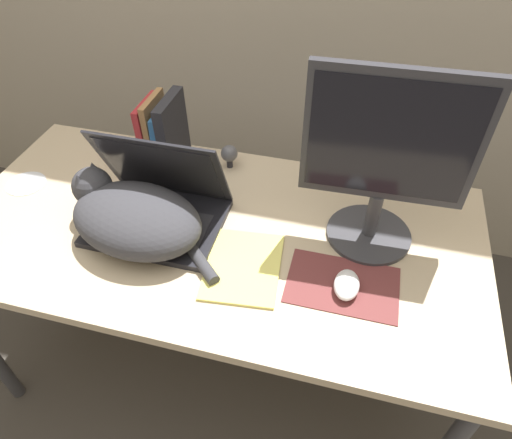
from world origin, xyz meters
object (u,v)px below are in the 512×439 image
at_px(laptop, 159,206).
at_px(cd_disc, 26,184).
at_px(external_monitor, 386,159).
at_px(book_row, 163,133).
at_px(notepad, 243,266).
at_px(webcam, 229,154).
at_px(cat, 133,217).
at_px(computer_mouse, 347,285).

xyz_separation_m(laptop, cd_disc, (-0.47, 0.04, -0.05)).
relative_size(external_monitor, book_row, 2.09).
bearing_deg(book_row, external_monitor, -15.15).
bearing_deg(notepad, book_row, 134.05).
relative_size(laptop, cd_disc, 3.01).
relative_size(webcam, cd_disc, 0.66).
bearing_deg(cd_disc, external_monitor, 2.18).
bearing_deg(webcam, cat, -112.48).
xyz_separation_m(laptop, external_monitor, (0.58, 0.08, 0.21)).
height_order(laptop, notepad, laptop).
height_order(external_monitor, book_row, external_monitor).
distance_m(laptop, cd_disc, 0.48).
bearing_deg(webcam, cd_disc, -157.37).
distance_m(external_monitor, notepad, 0.44).
distance_m(laptop, book_row, 0.28).
xyz_separation_m(laptop, cat, (-0.04, -0.08, 0.02)).
xyz_separation_m(external_monitor, computer_mouse, (-0.04, -0.20, -0.24)).
xyz_separation_m(cat, external_monitor, (0.61, 0.16, 0.18)).
xyz_separation_m(laptop, notepad, (0.28, -0.11, -0.05)).
height_order(book_row, cd_disc, book_row).
relative_size(external_monitor, cd_disc, 4.07).
distance_m(book_row, notepad, 0.54).
distance_m(book_row, cd_disc, 0.46).
bearing_deg(laptop, cd_disc, 174.86).
bearing_deg(laptop, external_monitor, 8.14).
bearing_deg(laptop, webcam, 67.96).
xyz_separation_m(cat, webcam, (0.15, 0.37, -0.02)).
relative_size(computer_mouse, notepad, 0.36).
bearing_deg(computer_mouse, webcam, 135.85).
height_order(external_monitor, webcam, external_monitor).
bearing_deg(external_monitor, computer_mouse, -100.67).
height_order(book_row, webcam, book_row).
bearing_deg(external_monitor, book_row, 164.85).
bearing_deg(laptop, computer_mouse, -12.72).
relative_size(cat, computer_mouse, 4.94).
relative_size(laptop, book_row, 1.54).
height_order(external_monitor, computer_mouse, external_monitor).
distance_m(notepad, webcam, 0.44).
xyz_separation_m(computer_mouse, cd_disc, (-1.01, 0.16, -0.02)).
bearing_deg(cat, cd_disc, 164.40).
xyz_separation_m(external_monitor, cd_disc, (-1.05, -0.04, -0.26)).
height_order(computer_mouse, cd_disc, computer_mouse).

